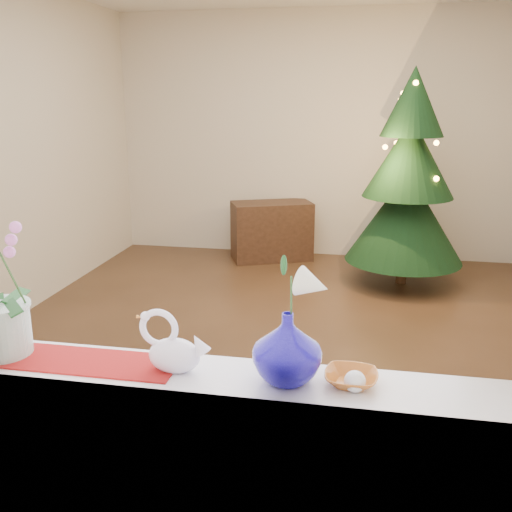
{
  "coord_description": "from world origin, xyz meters",
  "views": [
    {
      "loc": [
        0.54,
        -3.99,
        1.79
      ],
      "look_at": [
        0.06,
        -1.4,
        1.05
      ],
      "focal_mm": 40.0,
      "sensor_mm": 36.0,
      "label": 1
    }
  ],
  "objects_px": {
    "paperweight": "(355,381)",
    "xmas_tree": "(408,179)",
    "side_table": "(272,231)",
    "swan": "(174,343)",
    "blue_vase": "(287,342)",
    "amber_dish": "(351,379)"
  },
  "relations": [
    {
      "from": "side_table",
      "to": "blue_vase",
      "type": "bearing_deg",
      "value": -102.94
    },
    {
      "from": "amber_dish",
      "to": "side_table",
      "type": "distance_m",
      "value": 4.68
    },
    {
      "from": "swan",
      "to": "blue_vase",
      "type": "relative_size",
      "value": 0.9
    },
    {
      "from": "swan",
      "to": "xmas_tree",
      "type": "relative_size",
      "value": 0.11
    },
    {
      "from": "paperweight",
      "to": "amber_dish",
      "type": "relative_size",
      "value": 0.48
    },
    {
      "from": "swan",
      "to": "amber_dish",
      "type": "xyz_separation_m",
      "value": [
        0.57,
        0.01,
        -0.08
      ]
    },
    {
      "from": "xmas_tree",
      "to": "swan",
      "type": "bearing_deg",
      "value": -104.13
    },
    {
      "from": "paperweight",
      "to": "xmas_tree",
      "type": "relative_size",
      "value": 0.03
    },
    {
      "from": "swan",
      "to": "blue_vase",
      "type": "height_order",
      "value": "blue_vase"
    },
    {
      "from": "swan",
      "to": "side_table",
      "type": "bearing_deg",
      "value": 113.33
    },
    {
      "from": "swan",
      "to": "side_table",
      "type": "height_order",
      "value": "swan"
    },
    {
      "from": "swan",
      "to": "xmas_tree",
      "type": "distance_m",
      "value": 4.06
    },
    {
      "from": "paperweight",
      "to": "blue_vase",
      "type": "bearing_deg",
      "value": 171.8
    },
    {
      "from": "paperweight",
      "to": "side_table",
      "type": "relative_size",
      "value": 0.08
    },
    {
      "from": "blue_vase",
      "to": "amber_dish",
      "type": "xyz_separation_m",
      "value": [
        0.2,
        0.01,
        -0.11
      ]
    },
    {
      "from": "swan",
      "to": "amber_dish",
      "type": "relative_size",
      "value": 1.66
    },
    {
      "from": "paperweight",
      "to": "amber_dish",
      "type": "bearing_deg",
      "value": 105.32
    },
    {
      "from": "side_table",
      "to": "amber_dish",
      "type": "bearing_deg",
      "value": -100.47
    },
    {
      "from": "blue_vase",
      "to": "paperweight",
      "type": "relative_size",
      "value": 3.87
    },
    {
      "from": "xmas_tree",
      "to": "side_table",
      "type": "xyz_separation_m",
      "value": [
        -1.4,
        0.62,
        -0.7
      ]
    },
    {
      "from": "paperweight",
      "to": "xmas_tree",
      "type": "bearing_deg",
      "value": 84.09
    },
    {
      "from": "swan",
      "to": "blue_vase",
      "type": "bearing_deg",
      "value": 18.36
    }
  ]
}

